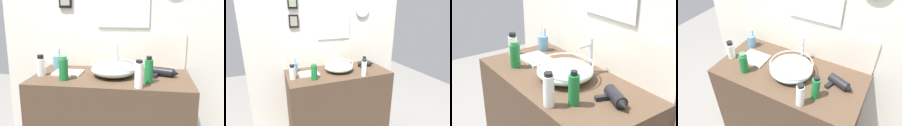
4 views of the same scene
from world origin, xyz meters
The scene contains 10 objects.
back_panel centered at (0.00, 0.32, 1.26)m, with size 2.01×0.10×2.52m.
glass_bowl_sink centered at (0.02, 0.00, 0.99)m, with size 0.33×0.33×0.11m.
faucet centered at (0.02, 0.18, 1.06)m, with size 0.02×0.11×0.22m.
hair_drier centered at (0.39, 0.04, 0.97)m, with size 0.21×0.14×0.07m.
toothbrush_cup centered at (-0.48, 0.16, 0.99)m, with size 0.07×0.07×0.19m.
spray_bottle centered at (-0.32, -0.15, 1.02)m, with size 0.07×0.07×0.17m.
soap_dispenser centered at (-0.53, -0.06, 1.01)m, with size 0.06×0.06×0.16m.
lotion_bottle centered at (0.28, -0.13, 1.02)m, with size 0.06×0.06×0.19m.
shampoo_bottle centered at (0.21, -0.24, 1.02)m, with size 0.06×0.06×0.18m.
hand_towel centered at (-0.34, 0.01, 0.94)m, with size 0.22×0.17×0.02m, color silver.
Camera 1 is at (0.26, -1.78, 1.46)m, focal length 40.00 mm.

